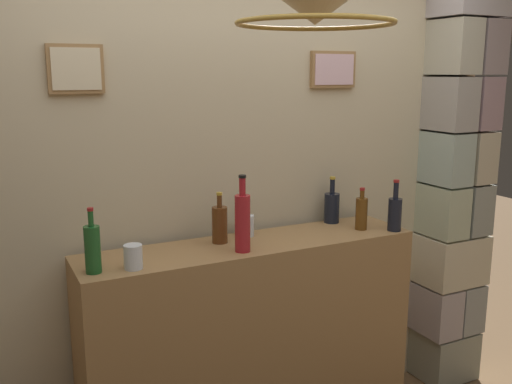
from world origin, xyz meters
TOP-DOWN VIEW (x-y plane):
  - panelled_rear_partition at (-0.00, 1.10)m, footprint 3.19×0.15m
  - stone_pillar at (1.36, 0.95)m, footprint 0.37×0.33m
  - bar_shelf_unit at (0.00, 0.83)m, footprint 1.60×0.37m
  - liquor_bottle_bourbon at (-0.73, 0.75)m, footprint 0.06×0.06m
  - liquor_bottle_rye at (-0.13, 0.90)m, footprint 0.07×0.07m
  - liquor_bottle_vermouth at (0.73, 0.70)m, footprint 0.07×0.07m
  - liquor_bottle_rum at (0.60, 0.79)m, footprint 0.06×0.06m
  - liquor_bottle_whiskey at (-0.09, 0.74)m, footprint 0.07×0.07m
  - liquor_bottle_port at (0.54, 0.97)m, footprint 0.08×0.08m
  - glass_tumbler_rocks at (-0.58, 0.73)m, footprint 0.08×0.08m
  - glass_tumbler_highball at (0.03, 0.95)m, footprint 0.08×0.08m

SIDE VIEW (x-z plane):
  - bar_shelf_unit at x=0.00m, z-range 0.00..1.07m
  - glass_tumbler_rocks at x=-0.58m, z-range 1.07..1.17m
  - glass_tumbler_highball at x=0.03m, z-range 1.07..1.17m
  - liquor_bottle_port at x=0.54m, z-range 1.03..1.28m
  - liquor_bottle_rum at x=0.60m, z-range 1.05..1.26m
  - liquor_bottle_rye at x=-0.13m, z-range 1.04..1.28m
  - liquor_bottle_vermouth at x=0.73m, z-range 1.03..1.29m
  - liquor_bottle_bourbon at x=-0.73m, z-range 1.04..1.30m
  - liquor_bottle_whiskey at x=-0.09m, z-range 1.04..1.38m
  - stone_pillar at x=1.36m, z-range 0.01..2.43m
  - panelled_rear_partition at x=0.00m, z-range 0.08..2.56m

